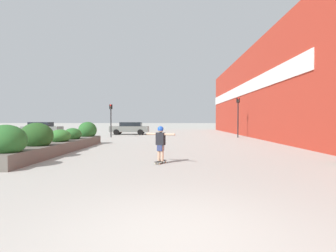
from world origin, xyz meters
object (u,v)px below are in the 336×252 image
Objects in this scene: skateboarder at (161,140)px; traffic_light_right at (238,111)px; car_center_left at (318,128)px; skateboard at (161,162)px; car_center_right at (42,128)px; traffic_light_left at (111,115)px; car_leftmost at (130,128)px.

traffic_light_right reaches higher than skateboarder.
skateboarder is 25.83m from car_center_left.
traffic_light_right is at bearing 112.81° from car_center_left.
traffic_light_right is at bearing 94.33° from skateboarder.
car_center_right is (-14.94, 20.53, 0.71)m from skateboard.
traffic_light_right is at bearing 76.56° from car_center_right.
skateboarder is at bearing -58.13° from skateboard.
car_center_left is 11.06m from traffic_light_right.
car_center_left is at bearing 22.81° from traffic_light_right.
traffic_light_left reaches higher than skateboarder.
traffic_light_right reaches higher than car_leftmost.
traffic_light_right is (12.41, -0.20, 0.37)m from traffic_light_left.
car_center_left is 22.86m from traffic_light_left.
traffic_light_left is at bearing 167.86° from car_leftmost.
car_center_left reaches higher than skateboarder.
car_center_left is (16.87, 19.56, -0.14)m from skateboarder.
car_leftmost is 12.59m from traffic_light_right.
traffic_light_left is (-5.59, 15.53, 1.30)m from skateboarder.
car_center_left is at bearing 88.25° from car_center_right.
traffic_light_right is (21.75, -5.20, 1.80)m from car_center_right.
traffic_light_left is at bearing 138.09° from skateboarder.
skateboarder is 0.32× the size of car_center_left.
car_center_right is 10.69m from traffic_light_left.
car_center_left reaches higher than car_leftmost.
skateboarder is at bearing 36.04° from car_center_right.
skateboarder is at bearing -113.96° from traffic_light_right.
skateboard is 0.16× the size of car_leftmost.
car_leftmost is at bearing 130.74° from skateboarder.
skateboarder is 0.32× the size of car_center_right.
traffic_light_left is at bearing 138.09° from skateboard.
skateboard is 0.21× the size of traffic_light_left.
skateboarder is 0.35× the size of traffic_light_right.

